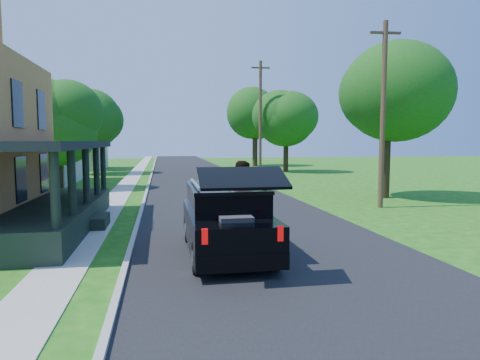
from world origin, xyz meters
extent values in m
plane|color=#135811|center=(0.00, 0.00, 0.00)|extent=(140.00, 140.00, 0.00)
cube|color=black|center=(0.00, 20.00, 0.00)|extent=(8.00, 120.00, 0.02)
cube|color=#A2A29C|center=(-4.05, 20.00, 0.00)|extent=(0.15, 120.00, 0.12)
cube|color=#9C9B94|center=(-5.60, 20.00, 0.00)|extent=(1.30, 120.00, 0.03)
cube|color=black|center=(-6.80, 6.00, 0.45)|extent=(2.40, 10.00, 0.90)
cube|color=black|center=(-6.80, 6.00, 3.00)|extent=(2.60, 10.30, 0.25)
cube|color=beige|center=(-13.50, 24.00, 2.50)|extent=(8.00, 8.00, 5.00)
pyramid|color=black|center=(-13.50, 24.00, 7.20)|extent=(12.78, 12.78, 2.20)
cube|color=beige|center=(-13.50, 40.00, 2.50)|extent=(8.00, 8.00, 5.00)
pyramid|color=black|center=(-13.50, 40.00, 7.20)|extent=(12.78, 12.78, 2.20)
cube|color=black|center=(-1.40, 1.50, 0.74)|extent=(2.11, 5.01, 0.97)
cube|color=black|center=(-1.40, 1.67, 1.51)|extent=(1.94, 3.11, 0.63)
cube|color=black|center=(-1.40, 1.67, 1.85)|extent=(1.98, 3.21, 0.09)
cube|color=black|center=(-1.41, -0.94, 2.33)|extent=(1.94, 1.04, 0.43)
cube|color=#34343A|center=(-1.40, 0.00, 1.08)|extent=(0.80, 0.68, 0.51)
cube|color=silver|center=(-2.24, 1.67, 1.96)|extent=(0.07, 2.75, 0.07)
cube|color=silver|center=(-0.56, 1.67, 1.96)|extent=(0.07, 2.75, 0.07)
cube|color=#990505|center=(-2.25, -0.98, 1.08)|extent=(0.14, 0.07, 0.34)
cube|color=#990505|center=(-0.56, -0.98, 1.08)|extent=(0.14, 0.07, 0.34)
cylinder|color=black|center=(-2.31, 3.15, 0.39)|extent=(0.27, 0.77, 0.77)
cylinder|color=black|center=(-0.48, 3.15, 0.39)|extent=(0.27, 0.77, 0.77)
cylinder|color=black|center=(-2.32, -0.15, 0.39)|extent=(0.27, 0.77, 0.77)
cylinder|color=black|center=(-0.49, -0.15, 0.39)|extent=(0.27, 0.77, 0.77)
imported|color=black|center=(-1.00, 1.50, 1.56)|extent=(1.22, 1.10, 2.07)
cube|color=red|center=(-1.08, 1.41, 0.37)|extent=(0.48, 0.52, 0.54)
cylinder|color=black|center=(-9.83, 19.91, 1.33)|extent=(0.53, 0.53, 2.66)
sphere|color=#28621A|center=(-9.83, 19.91, 4.27)|extent=(5.12, 5.12, 4.82)
sphere|color=#28621A|center=(-9.45, 19.67, 5.34)|extent=(4.43, 4.43, 4.17)
sphere|color=#28621A|center=(-10.29, 20.24, 4.80)|extent=(4.55, 4.55, 4.28)
cylinder|color=black|center=(-9.32, 32.76, 1.50)|extent=(0.68, 0.68, 3.01)
sphere|color=#28621A|center=(-9.32, 32.76, 4.95)|extent=(7.39, 7.39, 5.83)
sphere|color=#28621A|center=(-9.05, 32.36, 6.25)|extent=(6.41, 6.41, 5.05)
sphere|color=#28621A|center=(-9.65, 33.28, 5.60)|extent=(6.57, 6.57, 5.18)
cylinder|color=black|center=(8.98, 11.72, 1.71)|extent=(0.68, 0.68, 3.43)
sphere|color=#28621A|center=(8.98, 11.72, 5.23)|extent=(6.03, 6.03, 5.40)
sphere|color=#28621A|center=(9.38, 11.34, 6.43)|extent=(5.23, 5.23, 4.68)
sphere|color=#28621A|center=(8.50, 12.22, 5.83)|extent=(5.36, 5.36, 4.80)
cylinder|color=black|center=(9.40, 32.12, 1.72)|extent=(0.56, 0.56, 3.44)
sphere|color=#28621A|center=(9.40, 32.12, 5.25)|extent=(6.00, 6.00, 5.43)
sphere|color=#28621A|center=(9.79, 31.88, 6.46)|extent=(5.20, 5.20, 4.71)
sphere|color=#28621A|center=(8.91, 32.43, 5.86)|extent=(5.34, 5.34, 4.83)
cylinder|color=black|center=(8.48, 42.57, 2.00)|extent=(0.75, 0.75, 4.00)
sphere|color=#28621A|center=(8.48, 42.57, 6.03)|extent=(7.12, 7.12, 6.08)
sphere|color=#28621A|center=(8.99, 42.32, 7.38)|extent=(6.17, 6.17, 5.27)
sphere|color=#28621A|center=(7.83, 42.91, 6.70)|extent=(6.33, 6.33, 5.40)
cylinder|color=#3F291D|center=(7.00, 8.43, 4.29)|extent=(0.25, 0.25, 8.59)
cube|color=#3F291D|center=(7.00, 8.43, 8.04)|extent=(1.45, 0.23, 0.11)
cylinder|color=#3F291D|center=(6.26, 30.23, 5.36)|extent=(0.30, 0.30, 10.72)
cube|color=#3F291D|center=(6.26, 30.23, 10.06)|extent=(1.76, 0.21, 0.13)
camera|label=1|loc=(-3.14, -10.01, 3.13)|focal=32.00mm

